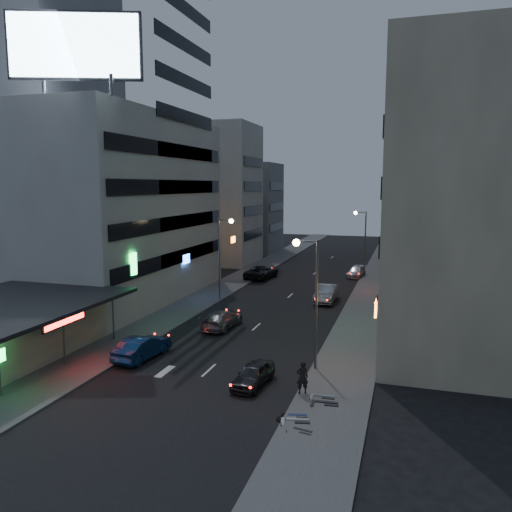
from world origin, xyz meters
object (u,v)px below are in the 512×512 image
at_px(parked_car_right_far, 356,272).
at_px(scooter_blue, 308,405).
at_px(road_car_silver, 222,319).
at_px(person, 302,377).
at_px(scooter_black_b, 339,391).
at_px(parked_car_right_near, 253,374).
at_px(scooter_black_a, 314,422).
at_px(road_car_blue, 142,347).
at_px(parked_car_right_mid, 326,294).
at_px(parked_car_left, 261,272).
at_px(scooter_silver_b, 335,386).
at_px(scooter_silver_a, 310,407).

bearing_deg(parked_car_right_far, scooter_blue, -81.07).
bearing_deg(road_car_silver, parked_car_right_far, -104.23).
xyz_separation_m(person, scooter_black_b, (2.07, -0.60, -0.30)).
height_order(parked_car_right_near, scooter_black_a, parked_car_right_near).
xyz_separation_m(parked_car_right_near, road_car_blue, (-8.34, 2.10, 0.12)).
distance_m(parked_car_right_near, parked_car_right_mid, 21.80).
relative_size(parked_car_right_far, scooter_black_a, 2.73).
height_order(parked_car_right_near, parked_car_left, parked_car_left).
bearing_deg(scooter_black_b, road_car_silver, 39.55).
height_order(parked_car_right_far, person, person).
bearing_deg(scooter_black_a, parked_car_left, 32.20).
bearing_deg(scooter_silver_b, scooter_black_a, 171.94).
height_order(person, scooter_silver_a, person).
height_order(scooter_black_a, scooter_black_b, scooter_black_b).
bearing_deg(parked_car_right_near, person, -4.06).
relative_size(parked_car_right_mid, parked_car_left, 0.85).
bearing_deg(parked_car_right_far, scooter_silver_a, -80.83).
relative_size(person, scooter_black_b, 0.91).
height_order(parked_car_right_far, scooter_black_a, parked_car_right_far).
height_order(person, scooter_black_b, person).
xyz_separation_m(parked_car_right_mid, scooter_blue, (3.08, -24.71, -0.21)).
height_order(parked_car_left, scooter_black_b, parked_car_left).
relative_size(parked_car_right_mid, scooter_blue, 3.08).
distance_m(scooter_black_a, scooter_black_b, 3.50).
xyz_separation_m(scooter_black_a, scooter_blue, (-0.62, 1.64, 0.00)).
distance_m(parked_car_right_near, parked_car_right_far, 36.25).
bearing_deg(scooter_black_b, scooter_silver_a, 149.86).
bearing_deg(parked_car_right_near, scooter_blue, -32.04).
distance_m(person, scooter_black_a, 4.29).
xyz_separation_m(road_car_blue, road_car_silver, (2.44, 8.24, -0.05)).
relative_size(road_car_blue, scooter_silver_a, 2.31).
xyz_separation_m(parked_car_right_mid, scooter_black_b, (4.38, -22.92, -0.08)).
distance_m(road_car_silver, scooter_black_a, 18.09).
bearing_deg(parked_car_right_far, scooter_silver_b, -79.35).
height_order(parked_car_right_mid, person, person).
distance_m(parked_car_right_far, person, 36.73).
bearing_deg(scooter_silver_b, parked_car_right_near, 82.60).
xyz_separation_m(parked_car_right_far, person, (0.90, -36.72, 0.40)).
xyz_separation_m(parked_car_right_far, road_car_blue, (-10.40, -34.09, 0.13)).
distance_m(person, scooter_silver_b, 1.80).
bearing_deg(road_car_blue, scooter_black_a, 158.48).
height_order(road_car_blue, scooter_silver_a, road_car_blue).
bearing_deg(parked_car_right_near, road_car_silver, 125.73).
bearing_deg(parked_car_right_near, scooter_black_b, -6.62).
xyz_separation_m(parked_car_right_near, scooter_black_a, (4.36, -4.57, -0.04)).
distance_m(parked_car_right_mid, parked_car_right_far, 14.47).
distance_m(road_car_silver, scooter_blue, 16.40).
relative_size(person, scooter_silver_a, 0.92).
bearing_deg(scooter_silver_a, parked_car_right_far, -9.07).
height_order(person, scooter_blue, person).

